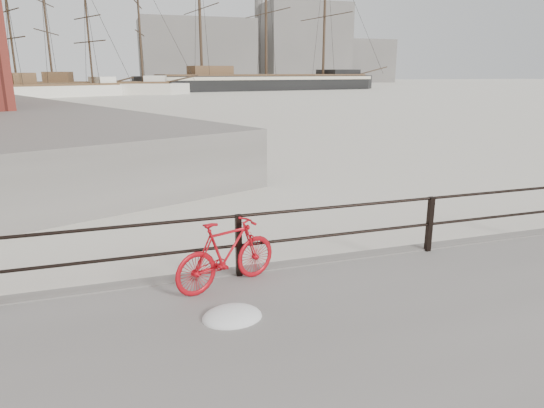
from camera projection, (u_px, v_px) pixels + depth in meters
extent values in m
plane|color=white|center=(421.00, 266.00, 8.97)|extent=(400.00, 400.00, 0.00)
imported|color=red|center=(227.00, 253.00, 7.17)|extent=(1.70, 0.87, 1.04)
ellipsoid|color=white|center=(232.00, 308.00, 6.32)|extent=(0.80, 0.63, 0.29)
cube|color=gray|center=(197.00, 52.00, 140.93)|extent=(32.00, 18.00, 18.00)
cube|color=gray|center=(303.00, 44.00, 155.25)|extent=(26.00, 20.00, 24.00)
cube|color=gray|center=(359.00, 61.00, 168.07)|extent=(20.00, 16.00, 14.00)
cylinder|color=gray|center=(259.00, 11.00, 153.28)|extent=(2.80, 2.80, 44.00)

